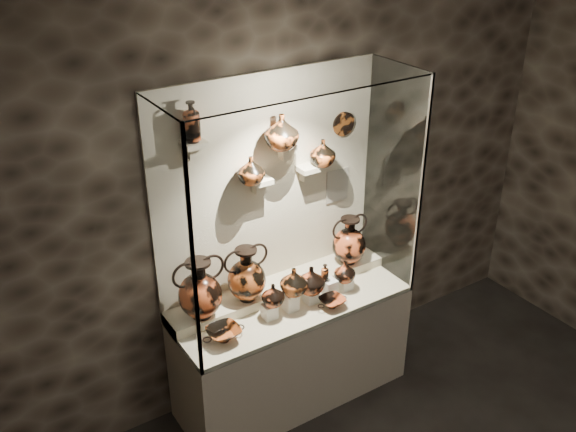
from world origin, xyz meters
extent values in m
cube|color=black|center=(0.00, 2.50, 1.60)|extent=(5.00, 0.02, 3.20)
cube|color=beige|center=(0.00, 2.18, 0.40)|extent=(1.70, 0.60, 0.80)
cube|color=beige|center=(0.00, 2.18, 0.82)|extent=(1.68, 0.58, 0.03)
cube|color=beige|center=(0.00, 2.35, 0.85)|extent=(1.70, 0.25, 0.10)
cube|color=beige|center=(0.00, 2.50, 1.60)|extent=(1.70, 0.03, 1.60)
cube|color=white|center=(0.00, 1.88, 1.60)|extent=(1.70, 0.01, 1.60)
cube|color=white|center=(-0.85, 2.18, 1.60)|extent=(0.01, 0.60, 1.60)
cube|color=white|center=(0.85, 2.18, 1.60)|extent=(0.01, 0.60, 1.60)
cube|color=white|center=(0.00, 2.18, 2.40)|extent=(1.70, 0.60, 0.01)
cube|color=gray|center=(-0.84, 1.89, 1.60)|extent=(0.02, 0.02, 1.60)
cube|color=gray|center=(0.84, 1.89, 1.60)|extent=(0.02, 0.02, 1.60)
cube|color=silver|center=(-0.22, 2.13, 0.88)|extent=(0.09, 0.09, 0.10)
cube|color=silver|center=(-0.05, 2.13, 0.90)|extent=(0.09, 0.09, 0.13)
cube|color=silver|center=(0.12, 2.13, 0.88)|extent=(0.09, 0.09, 0.09)
cube|color=silver|center=(0.28, 2.13, 0.89)|extent=(0.09, 0.09, 0.12)
cube|color=silver|center=(0.42, 2.13, 0.87)|extent=(0.09, 0.09, 0.08)
cube|color=beige|center=(-0.55, 2.42, 2.05)|extent=(0.14, 0.12, 0.04)
cube|color=beige|center=(-0.10, 2.42, 1.70)|extent=(0.14, 0.12, 0.04)
cube|color=beige|center=(0.10, 2.42, 1.90)|extent=(0.10, 0.12, 0.04)
cube|color=beige|center=(0.28, 2.42, 1.70)|extent=(0.14, 0.12, 0.04)
imported|color=#C44E25|center=(-0.20, 2.11, 1.01)|extent=(0.17, 0.17, 0.16)
imported|color=#C45822|center=(-0.03, 2.11, 1.06)|extent=(0.22, 0.22, 0.20)
imported|color=#C44E25|center=(0.11, 2.11, 1.02)|extent=(0.24, 0.24, 0.20)
imported|color=#C44E25|center=(0.40, 2.11, 0.99)|extent=(0.19, 0.19, 0.16)
imported|color=#C45822|center=(-0.19, 2.38, 1.81)|extent=(0.20, 0.20, 0.18)
imported|color=#C45822|center=(0.03, 2.36, 2.03)|extent=(0.25, 0.25, 0.23)
imported|color=#C45822|center=(0.37, 2.38, 1.81)|extent=(0.21, 0.21, 0.19)
cylinder|color=#934A1D|center=(0.61, 2.47, 1.94)|extent=(0.17, 0.02, 0.17)
cube|color=beige|center=(0.58, 2.47, 1.48)|extent=(0.19, 0.01, 0.25)
camera|label=1|loc=(-2.02, -0.91, 3.43)|focal=40.00mm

